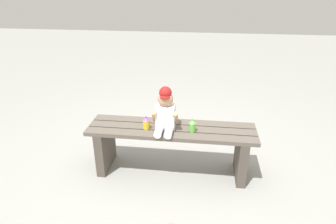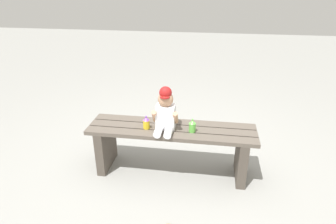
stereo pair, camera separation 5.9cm
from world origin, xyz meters
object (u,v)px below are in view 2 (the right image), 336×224
(sippy_cup_right, at_px, (192,126))
(child_figure, at_px, (165,112))
(sippy_cup_left, at_px, (146,123))
(park_bench, at_px, (172,142))

(sippy_cup_right, bearing_deg, child_figure, 177.73)
(child_figure, xyz_separation_m, sippy_cup_left, (-0.17, -0.01, -0.12))
(park_bench, height_order, sippy_cup_right, sippy_cup_right)
(park_bench, height_order, child_figure, child_figure)
(child_figure, height_order, sippy_cup_left, child_figure)
(child_figure, bearing_deg, sippy_cup_left, -176.79)
(sippy_cup_right, bearing_deg, sippy_cup_left, 180.00)
(sippy_cup_right, bearing_deg, park_bench, 166.27)
(sippy_cup_left, bearing_deg, park_bench, 11.72)
(child_figure, xyz_separation_m, sippy_cup_right, (0.24, -0.01, -0.12))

